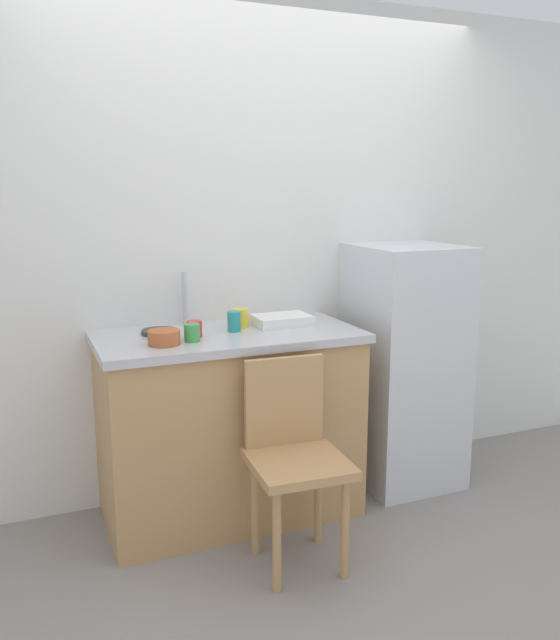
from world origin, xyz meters
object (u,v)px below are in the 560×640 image
chair (294,452)px  dish_tray (282,320)px  cup_teal (234,321)px  refrigerator (404,365)px  terracotta_bowl (164,338)px  cup_red (194,329)px  cup_yellow (241,318)px  cup_green (192,333)px  hotplate (159,332)px

chair → dish_tray: size_ratio=3.18×
cup_teal → refrigerator: bearing=0.5°
terracotta_bowl → refrigerator: bearing=6.1°
cup_teal → cup_red: bearing=-168.4°
dish_tray → refrigerator: bearing=-3.2°
cup_yellow → cup_green: cup_yellow is taller
cup_teal → chair: bearing=-79.8°
chair → cup_green: size_ratio=11.06×
cup_red → cup_yellow: bearing=24.8°
cup_yellow → cup_teal: 0.10m
cup_red → cup_green: bearing=-112.2°
cup_teal → hotplate: bearing=166.4°
dish_tray → hotplate: (-0.61, 0.04, -0.02)m
chair → cup_red: bearing=125.8°
refrigerator → terracotta_bowl: size_ratio=9.21×
cup_red → cup_green: cup_green is taller
hotplate → cup_green: size_ratio=2.11×
terracotta_bowl → cup_teal: cup_teal is taller
terracotta_bowl → hotplate: bearing=83.1°
refrigerator → cup_teal: bearing=-179.5°
cup_red → cup_teal: cup_teal is taller
refrigerator → cup_teal: (-0.98, -0.01, 0.33)m
terracotta_bowl → cup_teal: 0.40m
dish_tray → cup_yellow: (-0.21, 0.03, 0.02)m
refrigerator → terracotta_bowl: refrigerator is taller
refrigerator → cup_teal: refrigerator is taller
hotplate → cup_red: bearing=-42.6°
cup_red → cup_teal: bearing=11.6°
dish_tray → cup_red: 0.49m
hotplate → cup_teal: 0.36m
terracotta_bowl → cup_green: size_ratio=1.77×
cup_yellow → cup_red: cup_yellow is taller
refrigerator → hotplate: (-1.32, 0.07, 0.29)m
chair → hotplate: 0.86m
dish_tray → cup_yellow: cup_yellow is taller
cup_yellow → cup_teal: cup_teal is taller
hotplate → cup_teal: cup_teal is taller
cup_red → cup_teal: 0.21m
cup_green → refrigerator: bearing=6.3°
chair → terracotta_bowl: size_ratio=6.24×
chair → terracotta_bowl: 0.76m
cup_yellow → cup_red: size_ratio=1.20×
dish_tray → terracotta_bowl: (-0.64, -0.18, 0.01)m
cup_green → terracotta_bowl: bearing=-175.3°
refrigerator → dish_tray: bearing=176.8°
cup_red → cup_green: size_ratio=0.95×
hotplate → terracotta_bowl: bearing=-96.9°
refrigerator → cup_yellow: refrigerator is taller
hotplate → cup_green: bearing=-63.5°
cup_yellow → refrigerator: bearing=-4.6°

